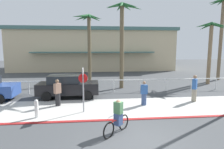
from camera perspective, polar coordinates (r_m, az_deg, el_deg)
ground_plane at (r=17.68m, az=-0.06°, el=-4.07°), size 80.00×80.00×0.00m
sidewalk_strip at (r=12.11m, az=2.73°, el=-9.73°), size 44.00×4.00×0.02m
curb_paint at (r=10.24m, az=4.44°, el=-13.08°), size 44.00×0.24×0.03m
building_backdrop at (r=34.37m, az=-5.54°, el=7.50°), size 26.44×11.75×6.80m
rail_fence at (r=16.05m, az=0.47°, el=-2.26°), size 22.85×0.08×1.04m
stop_sign_bike_lane at (r=11.00m, az=-8.53°, el=-2.67°), size 0.52×0.56×2.56m
bollard_0 at (r=11.02m, az=-21.44°, el=-9.34°), size 0.20×0.20×1.00m
palm_tree_0 at (r=21.19m, az=-6.94°, el=13.05°), size 3.18×3.20×7.20m
palm_tree_1 at (r=17.49m, az=3.07°, el=14.45°), size 3.36×3.26×7.60m
palm_tree_2 at (r=21.76m, az=27.24°, el=9.70°), size 3.02×3.24×6.19m
palm_tree_3 at (r=25.26m, az=29.95°, el=14.24°), size 3.24×3.53×9.08m
car_black_1 at (r=14.66m, az=-13.01°, el=-3.32°), size 4.40×2.02×1.69m
cyclist_red_0 at (r=8.52m, az=1.68°, el=-12.63°), size 1.28×1.37×1.50m
pedestrian_0 at (r=12.58m, az=9.45°, el=-5.81°), size 0.42×0.35×1.57m
pedestrian_1 at (r=12.72m, az=-15.80°, el=-5.50°), size 0.47×0.47×1.71m
pedestrian_2 at (r=14.36m, az=23.20°, el=-4.03°), size 0.46×0.47×1.84m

